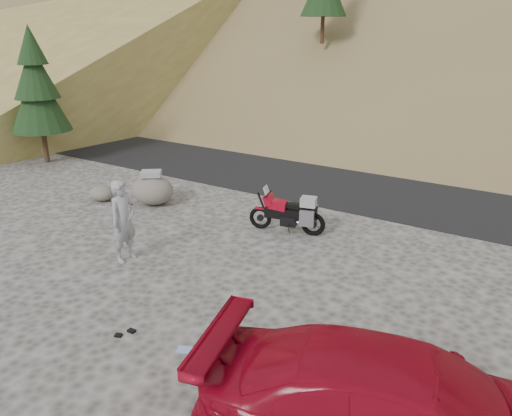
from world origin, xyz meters
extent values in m
plane|color=#464340|center=(0.00, 0.00, 0.00)|extent=(140.00, 140.00, 0.00)
cube|color=black|center=(0.00, 9.00, 0.00)|extent=(120.00, 7.00, 0.05)
cube|color=olive|center=(-30.00, 20.00, 2.00)|extent=(45.29, 46.00, 24.26)
cylinder|color=#351F13|center=(-4.00, 14.00, 4.90)|extent=(0.17, 0.17, 1.40)
cylinder|color=#351F13|center=(-18.00, 16.00, 3.57)|extent=(0.15, 0.15, 1.26)
cone|color=black|center=(-18.00, 16.00, 4.96)|extent=(1.80, 1.80, 2.03)
cone|color=black|center=(-18.00, 16.00, 5.72)|extent=(1.35, 1.35, 1.58)
cylinder|color=#351F13|center=(-11.00, 4.50, 0.77)|extent=(0.18, 0.18, 1.54)
cone|color=black|center=(-11.00, 4.50, 2.47)|extent=(2.20, 2.20, 2.47)
cone|color=black|center=(-11.00, 4.50, 3.41)|extent=(1.65, 1.65, 1.93)
cone|color=black|center=(-11.00, 4.50, 4.35)|extent=(1.10, 1.10, 1.39)
torus|color=black|center=(-0.51, 3.23, 0.30)|extent=(0.60, 0.25, 0.60)
cylinder|color=black|center=(-0.51, 3.23, 0.30)|extent=(0.19, 0.10, 0.18)
torus|color=black|center=(0.85, 3.57, 0.30)|extent=(0.64, 0.27, 0.63)
cylinder|color=black|center=(0.85, 3.57, 0.30)|extent=(0.21, 0.12, 0.20)
cylinder|color=black|center=(-0.44, 3.25, 0.63)|extent=(0.34, 0.13, 0.73)
cylinder|color=black|center=(-0.32, 3.28, 0.97)|extent=(0.17, 0.55, 0.04)
cube|color=black|center=(0.15, 3.39, 0.50)|extent=(1.10, 0.47, 0.27)
cube|color=black|center=(0.23, 3.41, 0.32)|extent=(0.46, 0.36, 0.25)
cube|color=maroon|center=(-0.05, 3.34, 0.72)|extent=(0.52, 0.38, 0.28)
cube|color=maroon|center=(-0.29, 3.28, 0.83)|extent=(0.34, 0.36, 0.32)
cube|color=silver|center=(-0.35, 3.27, 1.06)|extent=(0.17, 0.29, 0.23)
cube|color=black|center=(0.37, 3.45, 0.74)|extent=(0.53, 0.31, 0.11)
cube|color=black|center=(0.70, 3.53, 0.70)|extent=(0.35, 0.23, 0.09)
cube|color=#ADACB1|center=(0.79, 3.31, 0.52)|extent=(0.38, 0.19, 0.41)
cube|color=#ADACB1|center=(0.68, 3.76, 0.52)|extent=(0.38, 0.19, 0.41)
cube|color=#999A9F|center=(0.72, 3.53, 0.88)|extent=(0.44, 0.39, 0.23)
cube|color=maroon|center=(-0.51, 3.23, 0.57)|extent=(0.29, 0.17, 0.04)
cylinder|color=black|center=(0.32, 3.27, 0.16)|extent=(0.07, 0.19, 0.33)
cylinder|color=#ADACB1|center=(0.70, 3.40, 0.36)|extent=(0.42, 0.18, 0.12)
imported|color=#999A9F|center=(-2.12, 0.06, 0.00)|extent=(0.45, 0.69, 1.88)
ellipsoid|color=#5B554E|center=(-4.22, 3.15, 0.43)|extent=(1.65, 1.56, 0.85)
cube|color=#999A9F|center=(-4.22, 3.15, 0.94)|extent=(0.82, 0.79, 0.18)
ellipsoid|color=#5B554E|center=(-5.73, 2.54, 0.23)|extent=(0.80, 0.73, 0.46)
cube|color=white|center=(1.60, -1.13, 0.01)|extent=(0.55, 0.51, 0.02)
cylinder|color=navy|center=(3.18, -0.51, 0.09)|extent=(0.49, 0.27, 0.18)
cylinder|color=navy|center=(2.94, -1.54, 0.12)|extent=(0.10, 0.10, 0.23)
cube|color=black|center=(0.04, -1.95, 0.02)|extent=(0.14, 0.10, 0.04)
cube|color=black|center=(-0.05, -2.16, 0.02)|extent=(0.14, 0.12, 0.04)
cube|color=#8BA3D6|center=(1.17, -1.85, 0.01)|extent=(0.33, 0.29, 0.01)
camera|label=1|loc=(5.83, -7.06, 5.08)|focal=35.00mm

